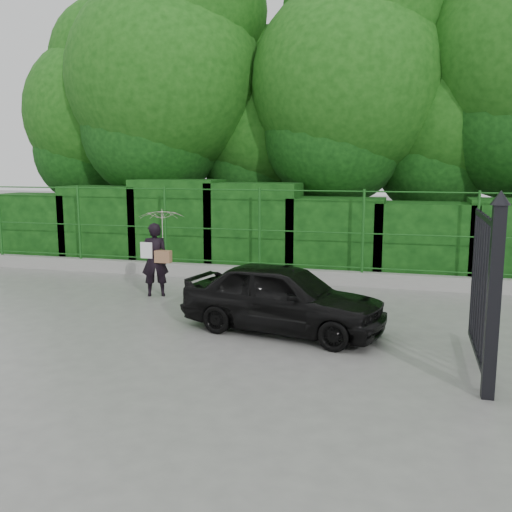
# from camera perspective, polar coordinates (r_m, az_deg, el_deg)

# --- Properties ---
(ground) EXTENTS (80.00, 80.00, 0.00)m
(ground) POSITION_cam_1_polar(r_m,az_deg,el_deg) (9.04, -9.55, -7.87)
(ground) COLOR gray
(kerb) EXTENTS (14.00, 0.25, 0.30)m
(kerb) POSITION_cam_1_polar(r_m,az_deg,el_deg) (13.10, -1.33, -1.70)
(kerb) COLOR #9E9E99
(kerb) RESTS_ON ground
(fence) EXTENTS (14.13, 0.06, 1.80)m
(fence) POSITION_cam_1_polar(r_m,az_deg,el_deg) (12.88, -0.41, 2.84)
(fence) COLOR #1A5619
(fence) RESTS_ON kerb
(hedge) EXTENTS (14.20, 1.20, 2.24)m
(hedge) POSITION_cam_1_polar(r_m,az_deg,el_deg) (13.96, -0.64, 2.48)
(hedge) COLOR black
(hedge) RESTS_ON ground
(trees) EXTENTS (17.10, 6.15, 8.08)m
(trees) POSITION_cam_1_polar(r_m,az_deg,el_deg) (15.89, 6.20, 16.36)
(trees) COLOR black
(trees) RESTS_ON ground
(gate) EXTENTS (0.22, 2.33, 2.36)m
(gate) POSITION_cam_1_polar(r_m,az_deg,el_deg) (7.31, 22.23, -2.93)
(gate) COLOR black
(gate) RESTS_ON ground
(woman) EXTENTS (0.91, 0.90, 1.75)m
(woman) POSITION_cam_1_polar(r_m,az_deg,el_deg) (11.48, -9.60, 1.69)
(woman) COLOR black
(woman) RESTS_ON ground
(car) EXTENTS (3.44, 1.93, 1.10)m
(car) POSITION_cam_1_polar(r_m,az_deg,el_deg) (9.02, 2.72, -4.16)
(car) COLOR black
(car) RESTS_ON ground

